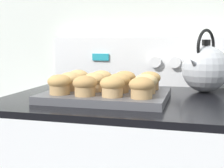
{
  "coord_description": "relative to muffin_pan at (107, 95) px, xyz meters",
  "views": [
    {
      "loc": [
        0.2,
        -0.64,
        1.06
      ],
      "look_at": [
        -0.03,
        0.25,
        0.93
      ],
      "focal_mm": 50.0,
      "sensor_mm": 36.0,
      "label": 1
    }
  ],
  "objects": [
    {
      "name": "muffin_r0_c3",
      "position": [
        0.12,
        -0.08,
        0.04
      ],
      "size": [
        0.07,
        0.07,
        0.06
      ],
      "color": "tan",
      "rests_on": "muffin_pan"
    },
    {
      "name": "muffin_pan",
      "position": [
        0.0,
        0.0,
        0.0
      ],
      "size": [
        0.36,
        0.28,
        0.02
      ],
      "color": "#4C4C51",
      "rests_on": "stove_range"
    },
    {
      "name": "muffin_r2_c1",
      "position": [
        -0.04,
        0.08,
        0.04
      ],
      "size": [
        0.07,
        0.07,
        0.06
      ],
      "color": "#A37A4C",
      "rests_on": "muffin_pan"
    },
    {
      "name": "muffin_r0_c2",
      "position": [
        0.04,
        -0.08,
        0.04
      ],
      "size": [
        0.07,
        0.07,
        0.06
      ],
      "color": "tan",
      "rests_on": "muffin_pan"
    },
    {
      "name": "muffin_r1_c1",
      "position": [
        -0.04,
        0.0,
        0.04
      ],
      "size": [
        0.07,
        0.07,
        0.06
      ],
      "color": "tan",
      "rests_on": "muffin_pan"
    },
    {
      "name": "muffin_r1_c0",
      "position": [
        -0.12,
        0.0,
        0.04
      ],
      "size": [
        0.07,
        0.07,
        0.06
      ],
      "color": "#A37A4C",
      "rests_on": "muffin_pan"
    },
    {
      "name": "muffin_r0_c1",
      "position": [
        -0.04,
        -0.08,
        0.04
      ],
      "size": [
        0.07,
        0.07,
        0.06
      ],
      "color": "tan",
      "rests_on": "muffin_pan"
    },
    {
      "name": "muffin_r0_c0",
      "position": [
        -0.12,
        -0.08,
        0.04
      ],
      "size": [
        0.07,
        0.07,
        0.06
      ],
      "color": "tan",
      "rests_on": "muffin_pan"
    },
    {
      "name": "tea_kettle",
      "position": [
        0.28,
        0.22,
        0.07
      ],
      "size": [
        0.16,
        0.18,
        0.21
      ],
      "color": "#ADAFB5",
      "rests_on": "stove_range"
    },
    {
      "name": "muffin_r1_c3",
      "position": [
        0.12,
        0.0,
        0.04
      ],
      "size": [
        0.07,
        0.07,
        0.06
      ],
      "color": "#A37A4C",
      "rests_on": "muffin_pan"
    },
    {
      "name": "wall_back",
      "position": [
        0.05,
        0.4,
        0.3
      ],
      "size": [
        8.0,
        0.05,
        2.4
      ],
      "color": "silver",
      "rests_on": "ground_plane"
    },
    {
      "name": "muffin_r2_c2",
      "position": [
        0.04,
        0.08,
        0.04
      ],
      "size": [
        0.07,
        0.07,
        0.06
      ],
      "color": "tan",
      "rests_on": "muffin_pan"
    },
    {
      "name": "muffin_r1_c2",
      "position": [
        0.04,
        0.0,
        0.04
      ],
      "size": [
        0.07,
        0.07,
        0.06
      ],
      "color": "#A37A4C",
      "rests_on": "muffin_pan"
    },
    {
      "name": "control_panel",
      "position": [
        0.05,
        0.35,
        0.08
      ],
      "size": [
        0.73,
        0.07,
        0.19
      ],
      "color": "white",
      "rests_on": "stove_range"
    },
    {
      "name": "muffin_r2_c3",
      "position": [
        0.12,
        0.08,
        0.04
      ],
      "size": [
        0.07,
        0.07,
        0.06
      ],
      "color": "olive",
      "rests_on": "muffin_pan"
    },
    {
      "name": "muffin_r2_c0",
      "position": [
        -0.12,
        0.08,
        0.04
      ],
      "size": [
        0.07,
        0.07,
        0.06
      ],
      "color": "tan",
      "rests_on": "muffin_pan"
    }
  ]
}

